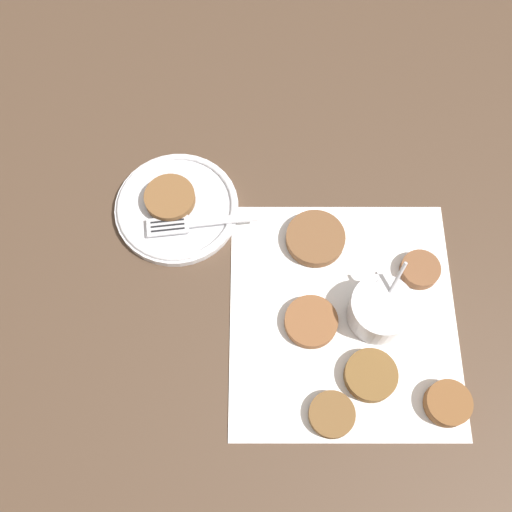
{
  "coord_description": "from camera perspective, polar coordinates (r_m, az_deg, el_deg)",
  "views": [
    {
      "loc": [
        -0.27,
        0.15,
        0.81
      ],
      "look_at": [
        0.07,
        0.11,
        0.02
      ],
      "focal_mm": 42.0,
      "sensor_mm": 36.0,
      "label": 1
    }
  ],
  "objects": [
    {
      "name": "fritter_2",
      "position": [
        0.89,
        15.35,
        -1.26
      ],
      "size": [
        0.06,
        0.06,
        0.02
      ],
      "color": "brown",
      "rests_on": "napkin"
    },
    {
      "name": "fritter_0",
      "position": [
        0.88,
        5.67,
        1.67
      ],
      "size": [
        0.09,
        0.09,
        0.02
      ],
      "color": "brown",
      "rests_on": "napkin"
    },
    {
      "name": "napkin",
      "position": [
        0.85,
        8.08,
        -5.67
      ],
      "size": [
        0.38,
        0.35,
        0.0
      ],
      "color": "white",
      "rests_on": "ground_plane"
    },
    {
      "name": "serving_plate",
      "position": [
        0.91,
        -7.56,
        4.6
      ],
      "size": [
        0.19,
        0.19,
        0.02
      ],
      "color": "silver",
      "rests_on": "ground_plane"
    },
    {
      "name": "fritter_3",
      "position": [
        0.83,
        10.87,
        -11.1
      ],
      "size": [
        0.07,
        0.07,
        0.02
      ],
      "color": "brown",
      "rests_on": "napkin"
    },
    {
      "name": "fritter_on_plate",
      "position": [
        0.9,
        -8.21,
        5.5
      ],
      "size": [
        0.08,
        0.08,
        0.01
      ],
      "color": "brown",
      "rests_on": "serving_plate"
    },
    {
      "name": "ground_plane",
      "position": [
        0.86,
        7.96,
        -3.95
      ],
      "size": [
        4.0,
        4.0,
        0.0
      ],
      "primitive_type": "plane",
      "color": "#4C3828"
    },
    {
      "name": "fritter_4",
      "position": [
        0.84,
        17.8,
        -13.22
      ],
      "size": [
        0.06,
        0.06,
        0.02
      ],
      "color": "brown",
      "rests_on": "napkin"
    },
    {
      "name": "sauce_bowl",
      "position": [
        0.84,
        11.71,
        -5.03
      ],
      "size": [
        0.09,
        0.09,
        0.1
      ],
      "color": "silver",
      "rests_on": "napkin"
    },
    {
      "name": "fritter_1",
      "position": [
        0.84,
        5.27,
        -6.25
      ],
      "size": [
        0.07,
        0.07,
        0.01
      ],
      "color": "brown",
      "rests_on": "napkin"
    },
    {
      "name": "fritter_5",
      "position": [
        0.81,
        7.23,
        -14.75
      ],
      "size": [
        0.06,
        0.06,
        0.01
      ],
      "color": "brown",
      "rests_on": "napkin"
    },
    {
      "name": "fork",
      "position": [
        0.88,
        -6.35,
        3.07
      ],
      "size": [
        0.03,
        0.16,
        0.0
      ],
      "color": "silver",
      "rests_on": "serving_plate"
    }
  ]
}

